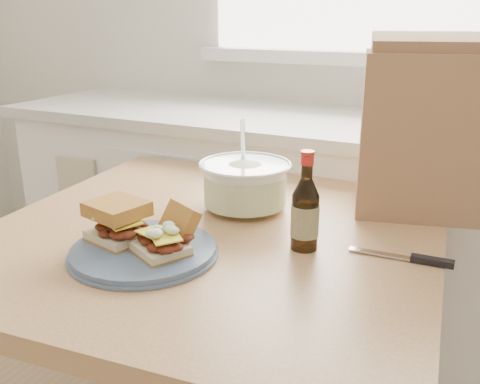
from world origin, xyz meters
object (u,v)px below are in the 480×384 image
at_px(dining_table, 213,276).
at_px(coleslaw_bowl, 245,186).
at_px(beer_bottle, 305,213).
at_px(plate, 144,251).
at_px(paper_bag, 424,135).

bearing_deg(dining_table, coleslaw_bowl, 80.84).
height_order(coleslaw_bowl, beer_bottle, coleslaw_bowl).
relative_size(dining_table, plate, 3.69).
height_order(dining_table, plate, plate).
xyz_separation_m(coleslaw_bowl, paper_bag, (0.38, 0.17, 0.13)).
relative_size(beer_bottle, paper_bag, 0.54).
relative_size(dining_table, coleslaw_bowl, 4.69).
distance_m(coleslaw_bowl, paper_bag, 0.44).
height_order(plate, paper_bag, paper_bag).
distance_m(coleslaw_bowl, beer_bottle, 0.26).
distance_m(beer_bottle, paper_bag, 0.39).
height_order(dining_table, beer_bottle, beer_bottle).
bearing_deg(dining_table, beer_bottle, -7.45).
xyz_separation_m(beer_bottle, paper_bag, (0.17, 0.33, 0.11)).
bearing_deg(coleslaw_bowl, plate, -101.26).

